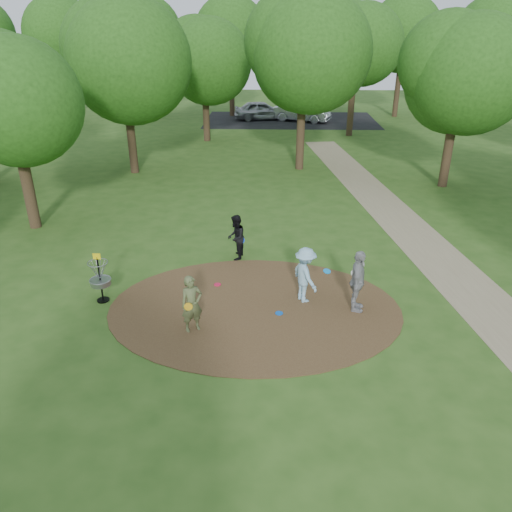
{
  "coord_description": "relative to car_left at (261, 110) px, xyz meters",
  "views": [
    {
      "loc": [
        0.41,
        -12.33,
        7.51
      ],
      "look_at": [
        0.0,
        1.2,
        1.1
      ],
      "focal_mm": 35.0,
      "sensor_mm": 36.0,
      "label": 1
    }
  ],
  "objects": [
    {
      "name": "player_walking_with_disc",
      "position": [
        -0.32,
        -26.75,
        0.03
      ],
      "size": [
        0.68,
        0.83,
        1.58
      ],
      "color": "black",
      "rests_on": "ground"
    },
    {
      "name": "footpath",
      "position": [
        6.93,
        -28.07,
        -0.75
      ],
      "size": [
        7.55,
        39.89,
        0.01
      ],
      "primitive_type": "cube",
      "rotation": [
        0.0,
        0.0,
        0.14
      ],
      "color": "#8C7A5B",
      "rests_on": "ground"
    },
    {
      "name": "dirt_clearing",
      "position": [
        0.43,
        -30.07,
        -0.75
      ],
      "size": [
        8.4,
        8.4,
        0.02
      ],
      "primitive_type": "cylinder",
      "color": "#47301C",
      "rests_on": "ground"
    },
    {
      "name": "disc_golf_basket",
      "position": [
        -4.07,
        -29.77,
        0.12
      ],
      "size": [
        0.63,
        0.63,
        1.54
      ],
      "color": "black",
      "rests_on": "ground"
    },
    {
      "name": "player_observer_with_disc",
      "position": [
        -1.18,
        -31.23,
        0.04
      ],
      "size": [
        0.7,
        0.62,
        1.6
      ],
      "color": "#535D35",
      "rests_on": "ground"
    },
    {
      "name": "disc_ground_red",
      "position": [
        -0.78,
        -28.74,
        -0.73
      ],
      "size": [
        0.22,
        0.22,
        0.02
      ],
      "primitive_type": "cylinder",
      "color": "red",
      "rests_on": "dirt_clearing"
    },
    {
      "name": "parking_lot",
      "position": [
        2.43,
        -0.07,
        -0.76
      ],
      "size": [
        14.0,
        8.0,
        0.01
      ],
      "primitive_type": "cube",
      "color": "black",
      "rests_on": "ground"
    },
    {
      "name": "player_throwing_with_disc",
      "position": [
        1.88,
        -29.58,
        0.09
      ],
      "size": [
        1.3,
        1.26,
        1.69
      ],
      "color": "#91C0D9",
      "rests_on": "ground"
    },
    {
      "name": "disc_ground_blue",
      "position": [
        1.13,
        -30.37,
        -0.73
      ],
      "size": [
        0.22,
        0.22,
        0.02
      ],
      "primitive_type": "cylinder",
      "color": "blue",
      "rests_on": "dirt_clearing"
    },
    {
      "name": "car_left",
      "position": [
        0.0,
        0.0,
        0.0
      ],
      "size": [
        4.69,
        2.49,
        1.52
      ],
      "primitive_type": "imported",
      "rotation": [
        0.0,
        0.0,
        1.73
      ],
      "color": "#979B9E",
      "rests_on": "ground"
    },
    {
      "name": "car_right",
      "position": [
        3.3,
        -0.65,
        0.0
      ],
      "size": [
        4.9,
        3.16,
        1.52
      ],
      "primitive_type": "imported",
      "rotation": [
        0.0,
        0.0,
        1.2
      ],
      "color": "#A4A8AC",
      "rests_on": "ground"
    },
    {
      "name": "tree_ring",
      "position": [
        1.7,
        -20.22,
        4.39
      ],
      "size": [
        37.12,
        44.99,
        8.85
      ],
      "color": "#332316",
      "rests_on": "ground"
    },
    {
      "name": "player_waiting_with_disc",
      "position": [
        3.3,
        -30.07,
        0.16
      ],
      "size": [
        0.67,
        1.15,
        1.84
      ],
      "color": "#949396",
      "rests_on": "ground"
    },
    {
      "name": "ground",
      "position": [
        0.43,
        -30.07,
        -0.76
      ],
      "size": [
        100.0,
        100.0,
        0.0
      ],
      "primitive_type": "plane",
      "color": "#2D5119",
      "rests_on": "ground"
    }
  ]
}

